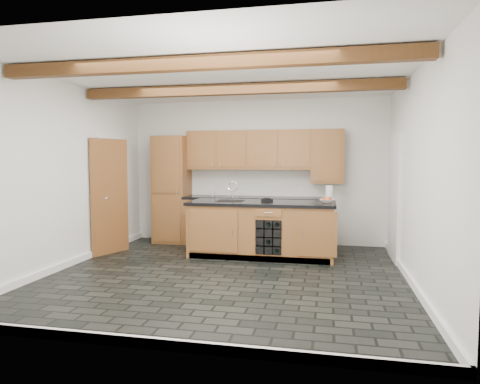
{
  "coord_description": "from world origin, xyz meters",
  "views": [
    {
      "loc": [
        1.42,
        -5.83,
        1.62
      ],
      "look_at": [
        0.03,
        0.8,
        1.12
      ],
      "focal_mm": 32.0,
      "sensor_mm": 36.0,
      "label": 1
    }
  ],
  "objects_px": {
    "island": "(262,229)",
    "paper_towel": "(329,193)",
    "fruit_bowl": "(327,201)",
    "kitchen_scale": "(267,200)"
  },
  "relations": [
    {
      "from": "fruit_bowl",
      "to": "paper_towel",
      "type": "bearing_deg",
      "value": 81.79
    },
    {
      "from": "kitchen_scale",
      "to": "paper_towel",
      "type": "distance_m",
      "value": 1.08
    },
    {
      "from": "fruit_bowl",
      "to": "paper_towel",
      "type": "relative_size",
      "value": 0.87
    },
    {
      "from": "island",
      "to": "paper_towel",
      "type": "xyz_separation_m",
      "value": [
        1.11,
        0.32,
        0.6
      ]
    },
    {
      "from": "kitchen_scale",
      "to": "paper_towel",
      "type": "bearing_deg",
      "value": -3.61
    },
    {
      "from": "island",
      "to": "paper_towel",
      "type": "distance_m",
      "value": 1.3
    },
    {
      "from": "kitchen_scale",
      "to": "paper_towel",
      "type": "xyz_separation_m",
      "value": [
        1.04,
        0.28,
        0.11
      ]
    },
    {
      "from": "island",
      "to": "paper_towel",
      "type": "height_order",
      "value": "paper_towel"
    },
    {
      "from": "kitchen_scale",
      "to": "fruit_bowl",
      "type": "distance_m",
      "value": 1.0
    },
    {
      "from": "kitchen_scale",
      "to": "paper_towel",
      "type": "relative_size",
      "value": 0.8
    }
  ]
}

